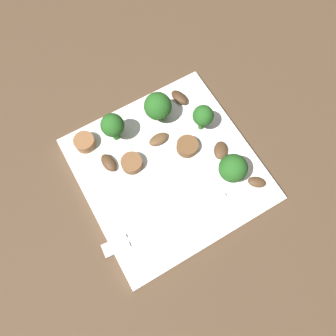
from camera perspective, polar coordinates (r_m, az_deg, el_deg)
The scene contains 15 objects.
ground_plane at distance 0.47m, azimuth -0.00°, elevation -0.56°, with size 1.40×1.40×0.00m, color #4C3826.
plate at distance 0.47m, azimuth -0.00°, elevation -0.28°, with size 0.24×0.24×0.01m, color white.
fork at distance 0.44m, azimuth -2.04°, elevation -10.35°, with size 0.18×0.03×0.00m.
broccoli_floret_0 at distance 0.46m, azimuth 6.20°, elevation 9.11°, with size 0.03×0.03×0.05m.
broccoli_floret_1 at distance 0.45m, azimuth -9.75°, elevation 7.36°, with size 0.03×0.03×0.05m.
broccoli_floret_2 at distance 0.46m, azimuth -1.80°, elevation 10.81°, with size 0.04×0.04×0.05m.
broccoli_floret_3 at distance 0.43m, azimuth 11.40°, elevation -0.07°, with size 0.04×0.04×0.05m.
sausage_slice_0 at distance 0.46m, azimuth 3.43°, elevation 3.83°, with size 0.03×0.03×0.01m, color brown.
sausage_slice_1 at distance 0.46m, azimuth -6.41°, elevation 0.85°, with size 0.03×0.03×0.01m, color brown.
sausage_slice_4 at distance 0.48m, azimuth -14.49°, elevation 4.42°, with size 0.03×0.03×0.02m, color brown.
mushroom_0 at distance 0.46m, azimuth 15.42°, elevation -2.42°, with size 0.03×0.02×0.01m, color #4C331E.
mushroom_1 at distance 0.46m, azimuth -10.44°, elevation 0.91°, with size 0.03×0.02×0.01m, color #4C331E.
mushroom_2 at distance 0.50m, azimuth 2.05°, elevation 12.34°, with size 0.03×0.02×0.01m, color #422B19.
mushroom_3 at distance 0.47m, azimuth -1.67°, elevation 5.09°, with size 0.03×0.02×0.01m, color brown.
mushroom_5 at distance 0.47m, azimuth 9.30°, elevation 3.09°, with size 0.03×0.02×0.01m, color #4C331E.
Camera 1 is at (0.08, 0.14, 0.44)m, focal length 34.52 mm.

